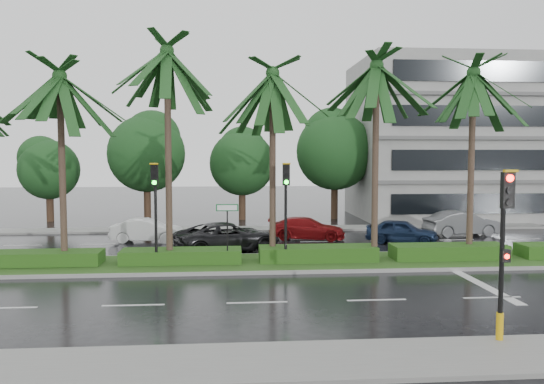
{
  "coord_description": "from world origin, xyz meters",
  "views": [
    {
      "loc": [
        -0.84,
        -22.07,
        4.84
      ],
      "look_at": [
        1.0,
        1.5,
        3.18
      ],
      "focal_mm": 35.0,
      "sensor_mm": 36.0,
      "label": 1
    }
  ],
  "objects": [
    {
      "name": "car_blue",
      "position": [
        8.5,
        6.13,
        0.66
      ],
      "size": [
        2.92,
        4.16,
        1.31
      ],
      "primitive_type": "imported",
      "rotation": [
        0.0,
        0.0,
        1.17
      ],
      "color": "#162544",
      "rests_on": "ground"
    },
    {
      "name": "car_white",
      "position": [
        -5.5,
        7.63,
        0.65
      ],
      "size": [
        1.68,
        4.06,
        1.31
      ],
      "primitive_type": "imported",
      "rotation": [
        0.0,
        0.0,
        1.49
      ],
      "color": "silver",
      "rests_on": "ground"
    },
    {
      "name": "median",
      "position": [
        0.0,
        1.0,
        0.08
      ],
      "size": [
        36.0,
        4.0,
        0.15
      ],
      "color": "gray",
      "rests_on": "ground"
    },
    {
      "name": "building",
      "position": [
        17.0,
        18.0,
        6.0
      ],
      "size": [
        16.0,
        10.0,
        12.0
      ],
      "primitive_type": "cube",
      "color": "gray",
      "rests_on": "ground"
    },
    {
      "name": "ground",
      "position": [
        0.0,
        0.0,
        0.0
      ],
      "size": [
        120.0,
        120.0,
        0.0
      ],
      "primitive_type": "plane",
      "color": "black",
      "rests_on": "ground"
    },
    {
      "name": "street_sign",
      "position": [
        -1.0,
        0.48,
        2.12
      ],
      "size": [
        0.95,
        0.09,
        2.6
      ],
      "color": "black",
      "rests_on": "median"
    },
    {
      "name": "near_sidewalk",
      "position": [
        0.0,
        -10.2,
        0.06
      ],
      "size": [
        40.0,
        2.4,
        0.12
      ],
      "primitive_type": "cube",
      "color": "slate",
      "rests_on": "ground"
    },
    {
      "name": "signal_near",
      "position": [
        6.0,
        -9.39,
        2.5
      ],
      "size": [
        0.34,
        0.45,
        4.36
      ],
      "color": "black",
      "rests_on": "near_sidewalk"
    },
    {
      "name": "bg_trees",
      "position": [
        0.54,
        17.59,
        4.88
      ],
      "size": [
        32.46,
        5.83,
        8.43
      ],
      "color": "#3C271B",
      "rests_on": "ground"
    },
    {
      "name": "car_darkgrey",
      "position": [
        -1.0,
        4.34,
        0.74
      ],
      "size": [
        4.23,
        5.83,
        1.47
      ],
      "primitive_type": "imported",
      "rotation": [
        0.0,
        0.0,
        1.95
      ],
      "color": "black",
      "rests_on": "ground"
    },
    {
      "name": "hedge",
      "position": [
        0.0,
        1.0,
        0.45
      ],
      "size": [
        35.2,
        1.4,
        0.6
      ],
      "color": "#1A4212",
      "rests_on": "median"
    },
    {
      "name": "palm_row",
      "position": [
        -1.25,
        1.02,
        7.84
      ],
      "size": [
        26.3,
        4.2,
        9.89
      ],
      "color": "#3C2C22",
      "rests_on": "median"
    },
    {
      "name": "signal_median_right",
      "position": [
        1.5,
        0.3,
        3.0
      ],
      "size": [
        0.34,
        0.42,
        4.36
      ],
      "color": "black",
      "rests_on": "median"
    },
    {
      "name": "car_red",
      "position": [
        3.5,
        7.88,
        0.63
      ],
      "size": [
        2.5,
        4.6,
        1.27
      ],
      "primitive_type": "imported",
      "rotation": [
        0.0,
        0.0,
        1.4
      ],
      "color": "maroon",
      "rests_on": "ground"
    },
    {
      "name": "lane_markings",
      "position": [
        3.04,
        -0.43,
        0.01
      ],
      "size": [
        34.0,
        13.06,
        0.01
      ],
      "color": "silver",
      "rests_on": "ground"
    },
    {
      "name": "far_sidewalk",
      "position": [
        0.0,
        12.0,
        0.06
      ],
      "size": [
        40.0,
        2.0,
        0.12
      ],
      "primitive_type": "cube",
      "color": "slate",
      "rests_on": "ground"
    },
    {
      "name": "signal_median_left",
      "position": [
        -4.0,
        0.3,
        3.0
      ],
      "size": [
        0.34,
        0.42,
        4.36
      ],
      "color": "black",
      "rests_on": "median"
    },
    {
      "name": "car_grey",
      "position": [
        13.0,
        8.52,
        0.74
      ],
      "size": [
        2.06,
        4.63,
        1.48
      ],
      "primitive_type": "imported",
      "rotation": [
        0.0,
        0.0,
        1.68
      ],
      "color": "#4C4D50",
      "rests_on": "ground"
    }
  ]
}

